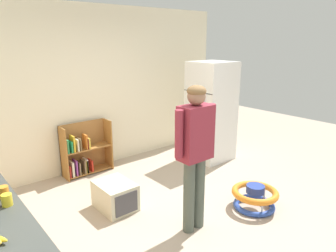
{
  "coord_description": "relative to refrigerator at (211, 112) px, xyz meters",
  "views": [
    {
      "loc": [
        -2.42,
        -2.43,
        2.15
      ],
      "look_at": [
        0.04,
        0.51,
        1.08
      ],
      "focal_mm": 33.36,
      "sensor_mm": 36.0,
      "label": 1
    }
  ],
  "objects": [
    {
      "name": "baby_walker",
      "position": [
        -0.88,
        -1.61,
        -0.73
      ],
      "size": [
        0.6,
        0.6,
        0.32
      ],
      "color": "#2D50B8",
      "rests_on": "ground"
    },
    {
      "name": "pet_carrier",
      "position": [
        -2.29,
        -0.45,
        -0.71
      ],
      "size": [
        0.42,
        0.55,
        0.36
      ],
      "color": "beige",
      "rests_on": "ground"
    },
    {
      "name": "yellow_cup",
      "position": [
        -3.68,
        -1.24,
        0.06
      ],
      "size": [
        0.08,
        0.08,
        0.09
      ],
      "primitive_type": "cylinder",
      "color": "yellow",
      "rests_on": "kitchen_counter"
    },
    {
      "name": "back_wall",
      "position": [
        -1.7,
        1.05,
        0.46
      ],
      "size": [
        5.2,
        0.06,
        2.7
      ],
      "primitive_type": "cube",
      "color": "#EFE5C4",
      "rests_on": "ground"
    },
    {
      "name": "ground_plane",
      "position": [
        -1.7,
        -1.28,
        -0.89
      ],
      "size": [
        12.0,
        12.0,
        0.0
      ],
      "primitive_type": "plane",
      "color": "#B6A38E",
      "rests_on": "ground"
    },
    {
      "name": "bookshelf",
      "position": [
        -2.1,
        0.86,
        -0.52
      ],
      "size": [
        0.8,
        0.28,
        0.85
      ],
      "color": "#A36B32",
      "rests_on": "ground"
    },
    {
      "name": "orange_cup",
      "position": [
        -3.67,
        -1.08,
        0.06
      ],
      "size": [
        0.08,
        0.08,
        0.09
      ],
      "primitive_type": "cylinder",
      "color": "orange",
      "rests_on": "kitchen_counter"
    },
    {
      "name": "refrigerator",
      "position": [
        0.0,
        0.0,
        0.0
      ],
      "size": [
        0.73,
        0.68,
        1.78
      ],
      "color": "white",
      "rests_on": "ground"
    },
    {
      "name": "standing_person",
      "position": [
        -1.82,
        -1.43,
        0.13
      ],
      "size": [
        0.57,
        0.22,
        1.69
      ],
      "color": "#4D574D",
      "rests_on": "ground"
    }
  ]
}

